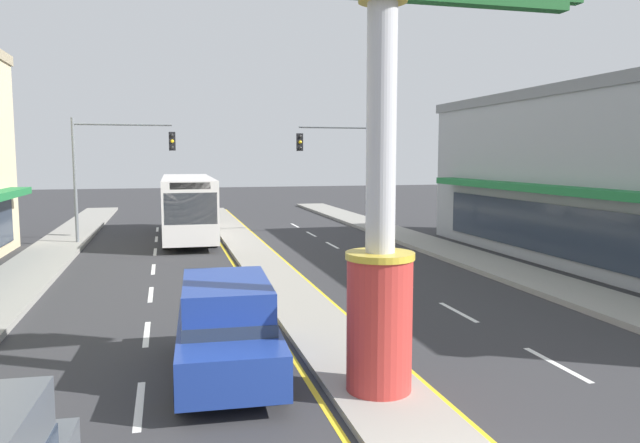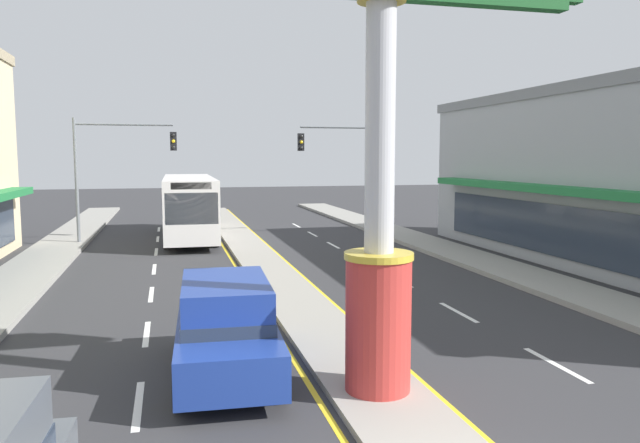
# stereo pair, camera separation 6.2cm
# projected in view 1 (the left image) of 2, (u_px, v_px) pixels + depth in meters

# --- Properties ---
(median_strip) EXTENTS (1.80, 52.00, 0.14)m
(median_strip) POSITION_uv_depth(u_px,v_px,m) (261.00, 263.00, 24.32)
(median_strip) COLOR gray
(median_strip) RESTS_ON ground
(sidewalk_left) EXTENTS (2.37, 60.00, 0.18)m
(sidewalk_left) POSITION_uv_depth(u_px,v_px,m) (14.00, 284.00, 20.24)
(sidewalk_left) COLOR gray
(sidewalk_left) RESTS_ON ground
(sidewalk_right) EXTENTS (2.37, 60.00, 0.18)m
(sidewalk_right) POSITION_uv_depth(u_px,v_px,m) (480.00, 261.00, 24.53)
(sidewalk_right) COLOR gray
(sidewalk_right) RESTS_ON ground
(lane_markings) EXTENTS (8.54, 52.00, 0.01)m
(lane_markings) POSITION_uv_depth(u_px,v_px,m) (267.00, 271.00, 23.02)
(lane_markings) COLOR silver
(lane_markings) RESTS_ON ground
(district_sign) EXTENTS (7.72, 1.24, 8.38)m
(district_sign) POSITION_uv_depth(u_px,v_px,m) (381.00, 148.00, 10.47)
(district_sign) COLOR #B7332D
(district_sign) RESTS_ON median_strip
(traffic_light_left_side) EXTENTS (4.86, 0.46, 6.20)m
(traffic_light_left_side) POSITION_uv_depth(u_px,v_px,m) (112.00, 158.00, 29.44)
(traffic_light_left_side) COLOR slate
(traffic_light_left_side) RESTS_ON ground
(traffic_light_right_side) EXTENTS (4.86, 0.46, 6.20)m
(traffic_light_right_side) POSITION_uv_depth(u_px,v_px,m) (351.00, 158.00, 32.75)
(traffic_light_right_side) COLOR slate
(traffic_light_right_side) RESTS_ON ground
(suv_near_right_lane) EXTENTS (2.14, 4.69, 1.90)m
(suv_near_right_lane) POSITION_uv_depth(u_px,v_px,m) (227.00, 327.00, 11.94)
(suv_near_right_lane) COLOR navy
(suv_near_right_lane) RESTS_ON ground
(bus_far_right_lane) EXTENTS (2.67, 11.23, 3.26)m
(bus_far_right_lane) POSITION_uv_depth(u_px,v_px,m) (188.00, 204.00, 31.80)
(bus_far_right_lane) COLOR silver
(bus_far_right_lane) RESTS_ON ground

